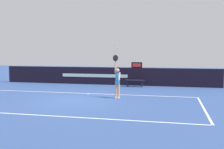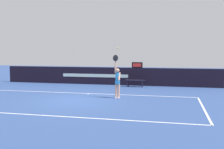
# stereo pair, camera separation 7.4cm
# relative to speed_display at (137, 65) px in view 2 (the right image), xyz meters

# --- Properties ---
(ground_plane) EXTENTS (60.00, 60.00, 0.00)m
(ground_plane) POSITION_rel_speed_display_xyz_m (-2.26, -6.78, -1.51)
(ground_plane) COLOR #314D89
(court_lines) EXTENTS (12.49, 5.69, 0.00)m
(court_lines) POSITION_rel_speed_display_xyz_m (-2.26, -7.19, -1.51)
(court_lines) COLOR white
(court_lines) RESTS_ON ground
(back_wall) EXTENTS (16.54, 0.24, 1.31)m
(back_wall) POSITION_rel_speed_display_xyz_m (-2.26, 0.00, -0.86)
(back_wall) COLOR black
(back_wall) RESTS_ON ground
(speed_display) EXTENTS (0.78, 0.15, 0.41)m
(speed_display) POSITION_rel_speed_display_xyz_m (0.00, 0.00, 0.00)
(speed_display) COLOR black
(speed_display) RESTS_ON back_wall
(tennis_player) EXTENTS (0.44, 0.39, 2.34)m
(tennis_player) POSITION_rel_speed_display_xyz_m (-0.30, -5.59, -0.56)
(tennis_player) COLOR tan
(tennis_player) RESTS_ON ground
(tennis_ball) EXTENTS (0.07, 0.07, 0.07)m
(tennis_ball) POSITION_rel_speed_display_xyz_m (-0.25, -5.82, 1.16)
(tennis_ball) COLOR yellow
(courtside_bench_near) EXTENTS (1.37, 0.37, 0.49)m
(courtside_bench_near) POSITION_rel_speed_display_xyz_m (-0.03, -0.76, -1.15)
(courtside_bench_near) COLOR black
(courtside_bench_near) RESTS_ON ground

